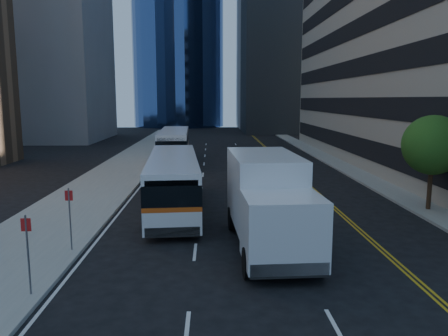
# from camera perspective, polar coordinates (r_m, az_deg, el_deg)

# --- Properties ---
(ground) EXTENTS (160.00, 160.00, 0.00)m
(ground) POSITION_cam_1_polar(r_m,az_deg,el_deg) (16.26, 8.68, -13.05)
(ground) COLOR black
(ground) RESTS_ON ground
(sidewalk_west) EXTENTS (5.00, 90.00, 0.15)m
(sidewalk_west) POSITION_cam_1_polar(r_m,az_deg,el_deg) (40.99, -12.48, 0.38)
(sidewalk_west) COLOR gray
(sidewalk_west) RESTS_ON ground
(sidewalk_east) EXTENTS (2.00, 90.00, 0.15)m
(sidewalk_east) POSITION_cam_1_polar(r_m,az_deg,el_deg) (41.97, 14.68, 0.49)
(sidewalk_east) COLOR gray
(sidewalk_east) RESTS_ON ground
(midrise_west) EXTENTS (18.00, 18.00, 35.00)m
(midrise_west) POSITION_cam_1_polar(r_m,az_deg,el_deg) (72.30, -23.18, 17.41)
(midrise_west) COLOR gray
(midrise_west) RESTS_ON ground
(street_tree) EXTENTS (3.20, 3.20, 5.10)m
(street_tree) POSITION_cam_1_polar(r_m,az_deg,el_deg) (25.82, 25.61, 2.71)
(street_tree) COLOR #332114
(street_tree) RESTS_ON sidewalk_east
(bus_front) EXTENTS (3.41, 11.80, 3.00)m
(bus_front) POSITION_cam_1_polar(r_m,az_deg,el_deg) (24.03, -6.65, -1.70)
(bus_front) COLOR silver
(bus_front) RESTS_ON ground
(bus_rear) EXTENTS (3.08, 12.12, 3.10)m
(bus_rear) POSITION_cam_1_polar(r_m,az_deg,el_deg) (42.69, -6.51, 3.06)
(bus_rear) COLOR white
(bus_rear) RESTS_ON ground
(box_truck) EXTENTS (3.09, 7.98, 3.76)m
(box_truck) POSITION_cam_1_polar(r_m,az_deg,el_deg) (17.92, 5.78, -4.25)
(box_truck) COLOR silver
(box_truck) RESTS_ON ground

